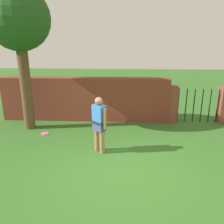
% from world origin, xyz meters
% --- Properties ---
extents(ground_plane, '(40.00, 40.00, 0.00)m').
position_xyz_m(ground_plane, '(0.00, 0.00, 0.00)').
color(ground_plane, '#336623').
extents(brick_wall, '(6.52, 0.50, 1.69)m').
position_xyz_m(brick_wall, '(-1.50, 3.81, 0.85)').
color(brick_wall, brown).
rests_on(brick_wall, ground).
extents(tree, '(2.06, 2.06, 4.78)m').
position_xyz_m(tree, '(-3.39, 2.79, 3.64)').
color(tree, brown).
rests_on(tree, ground).
extents(person, '(0.43, 0.40, 1.62)m').
position_xyz_m(person, '(-0.65, 1.04, 0.90)').
color(person, '#9E704C').
rests_on(person, ground).
extents(fence_gate, '(2.48, 0.44, 1.40)m').
position_xyz_m(fence_gate, '(2.88, 3.81, 0.70)').
color(fence_gate, brown).
rests_on(fence_gate, ground).
extents(frisbee_pink, '(0.27, 0.27, 0.02)m').
position_xyz_m(frisbee_pink, '(-2.67, 2.25, 0.01)').
color(frisbee_pink, pink).
rests_on(frisbee_pink, ground).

